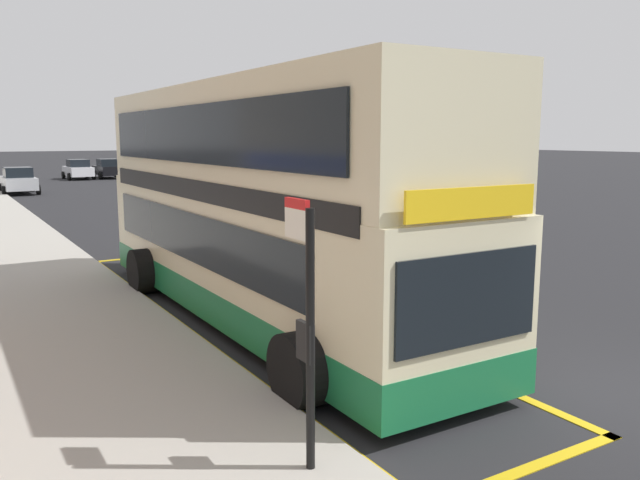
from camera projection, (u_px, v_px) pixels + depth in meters
ground_plane at (95, 200)px, 35.52m from camera, size 260.00×260.00×0.00m
double_decker_bus at (257, 211)px, 12.07m from camera, size 3.17×11.29×4.40m
bus_bay_markings at (248, 313)px, 12.68m from camera, size 2.97×14.20×0.01m
bus_stop_sign at (306, 313)px, 6.32m from camera, size 0.09×0.51×2.72m
parked_car_white_ahead at (78, 169)px, 52.47m from camera, size 2.09×4.20×1.62m
parked_car_silver_far at (18, 181)px, 39.11m from camera, size 2.09×4.20×1.62m
parked_car_black_across at (108, 169)px, 53.71m from camera, size 2.09×4.20×1.62m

